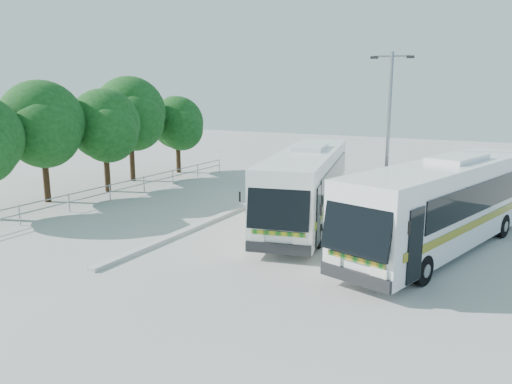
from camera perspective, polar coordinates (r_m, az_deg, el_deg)
The scene contains 10 objects.
ground at distance 22.08m, azimuth -2.81°, elevation -5.25°, with size 100.00×100.00×0.00m, color #A7A7A2.
kerb_divider at distance 24.86m, azimuth -5.03°, elevation -3.16°, with size 0.40×16.00×0.15m, color #B2B2AD.
railing at distance 30.92m, azimuth -15.09°, elevation 0.67°, with size 0.06×22.00×1.00m.
tree_far_b at distance 30.75m, azimuth -23.22°, elevation 7.28°, with size 5.33×5.03×6.96m.
tree_far_c at distance 32.73m, azimuth -16.86°, elevation 7.38°, with size 4.97×4.69×6.49m.
tree_far_d at distance 36.20m, azimuth -14.13°, elevation 8.78°, with size 5.62×5.30×7.33m.
tree_far_e at distance 39.30m, azimuth -8.91°, elevation 7.83°, with size 4.54×4.28×5.92m.
coach_main at distance 24.35m, azimuth 5.77°, elevation 0.94°, with size 5.18×12.79×3.48m.
coach_adjacent at distance 21.31m, azimuth 20.61°, elevation -1.20°, with size 6.01×12.99×3.55m.
lamppost at distance 24.74m, azimuth 14.89°, elevation 6.80°, with size 1.98×0.55×8.12m.
Camera 1 is at (10.81, -18.15, 6.41)m, focal length 35.00 mm.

